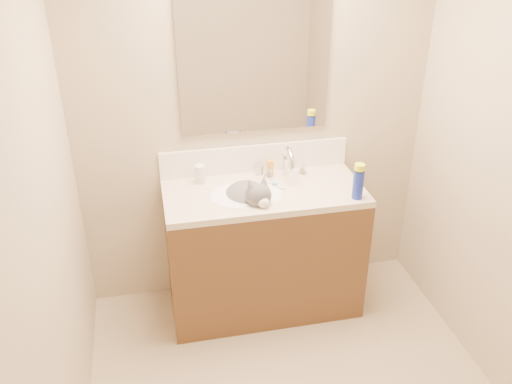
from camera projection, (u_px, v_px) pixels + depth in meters
name	position (u px, v px, depth m)	size (l,w,h in m)	color
room_shell	(321.00, 163.00, 2.10)	(2.24, 2.54, 2.52)	tan
vanity_cabinet	(264.00, 252.00, 3.45)	(1.20, 0.55, 0.82)	#53361C
counter_slab	(264.00, 193.00, 3.25)	(1.20, 0.55, 0.04)	beige
basin	(245.00, 205.00, 3.22)	(0.45, 0.36, 0.14)	white
faucet	(288.00, 165.00, 3.35)	(0.28, 0.20, 0.21)	silver
cat	(249.00, 199.00, 3.20)	(0.38, 0.43, 0.32)	#535053
backsplash	(255.00, 158.00, 3.42)	(1.20, 0.02, 0.18)	white
mirror	(255.00, 66.00, 3.14)	(0.90, 0.02, 0.80)	white
pill_bottle	(200.00, 174.00, 3.30)	(0.06, 0.06, 0.12)	silver
pill_label	(200.00, 176.00, 3.30)	(0.06, 0.06, 0.04)	#D35B23
silver_jar	(259.00, 170.00, 3.41)	(0.06, 0.06, 0.06)	#B7B7BC
amber_bottle	(270.00, 168.00, 3.39)	(0.04, 0.04, 0.10)	orange
toothbrush	(275.00, 185.00, 3.29)	(0.02, 0.15, 0.01)	silver
toothbrush_head	(275.00, 184.00, 3.29)	(0.02, 0.03, 0.02)	#5C9DC5
spray_can	(358.00, 185.00, 3.11)	(0.06, 0.06, 0.17)	#1728A6
spray_cap	(360.00, 167.00, 3.06)	(0.06, 0.06, 0.04)	#D8EE19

